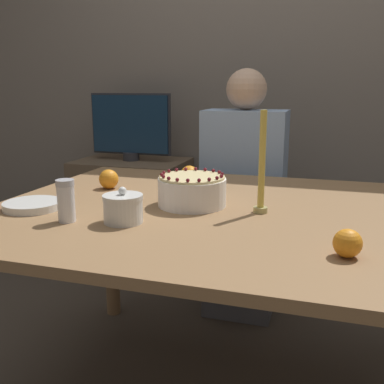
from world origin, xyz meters
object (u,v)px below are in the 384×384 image
candle (262,171)px  cake (192,191)px  sugar_shaker (66,201)px  person_man_blue_shirt (243,210)px  tv_monitor (131,126)px  sugar_bowl (123,208)px

candle → cake: bearing=175.5°
cake → sugar_shaker: size_ratio=1.80×
sugar_shaker → person_man_blue_shirt: bearing=72.9°
candle → person_man_blue_shirt: size_ratio=0.26×
cake → person_man_blue_shirt: bearing=87.9°
person_man_blue_shirt → tv_monitor: size_ratio=2.39×
sugar_shaker → tv_monitor: (-0.44, 1.40, 0.09)m
candle → person_man_blue_shirt: 0.90m
person_man_blue_shirt → cake: bearing=87.9°
cake → tv_monitor: size_ratio=0.44×
candle → sugar_bowl: bearing=-148.4°
cake → candle: candle is taller
person_man_blue_shirt → candle: bearing=104.4°
cake → sugar_bowl: bearing=-118.9°
candle → person_man_blue_shirt: bearing=104.4°
sugar_bowl → sugar_shaker: (-0.16, -0.04, 0.02)m
sugar_bowl → person_man_blue_shirt: person_man_blue_shirt is taller
candle → tv_monitor: bearing=130.6°
candle → tv_monitor: tv_monitor is taller
sugar_bowl → tv_monitor: 1.50m
person_man_blue_shirt → tv_monitor: bearing=-23.7°
cake → sugar_bowl: 0.28m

